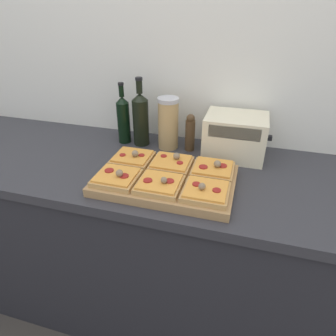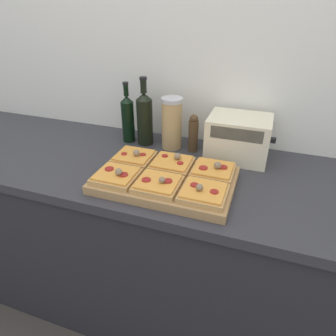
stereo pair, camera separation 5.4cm
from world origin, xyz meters
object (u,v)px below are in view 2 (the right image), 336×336
at_px(cutting_board, 165,180).
at_px(olive_oil_bottle, 128,118).
at_px(pepper_mill, 193,133).
at_px(toaster_oven, 238,138).
at_px(grain_jar_tall, 172,123).
at_px(wine_bottle, 145,118).

xyz_separation_m(cutting_board, olive_oil_bottle, (-0.30, 0.31, 0.10)).
relative_size(pepper_mill, toaster_oven, 0.61).
xyz_separation_m(cutting_board, toaster_oven, (0.22, 0.31, 0.08)).
bearing_deg(cutting_board, olive_oil_bottle, 133.93).
bearing_deg(grain_jar_tall, olive_oil_bottle, 180.00).
xyz_separation_m(wine_bottle, pepper_mill, (0.24, -0.00, -0.05)).
distance_m(wine_bottle, toaster_oven, 0.44).
xyz_separation_m(cutting_board, pepper_mill, (0.02, 0.31, 0.07)).
height_order(wine_bottle, toaster_oven, wine_bottle).
relative_size(olive_oil_bottle, grain_jar_tall, 1.21).
relative_size(cutting_board, toaster_oven, 1.81).
xyz_separation_m(olive_oil_bottle, grain_jar_tall, (0.22, 0.00, 0.00)).
bearing_deg(toaster_oven, pepper_mill, 179.76).
bearing_deg(grain_jar_tall, pepper_mill, -0.00).
height_order(wine_bottle, pepper_mill, wine_bottle).
xyz_separation_m(grain_jar_tall, toaster_oven, (0.30, -0.00, -0.03)).
relative_size(grain_jar_tall, toaster_oven, 0.84).
bearing_deg(pepper_mill, toaster_oven, -0.24).
height_order(cutting_board, wine_bottle, wine_bottle).
bearing_deg(toaster_oven, cutting_board, -125.40).
height_order(grain_jar_tall, toaster_oven, grain_jar_tall).
xyz_separation_m(olive_oil_bottle, toaster_oven, (0.53, -0.00, -0.03)).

